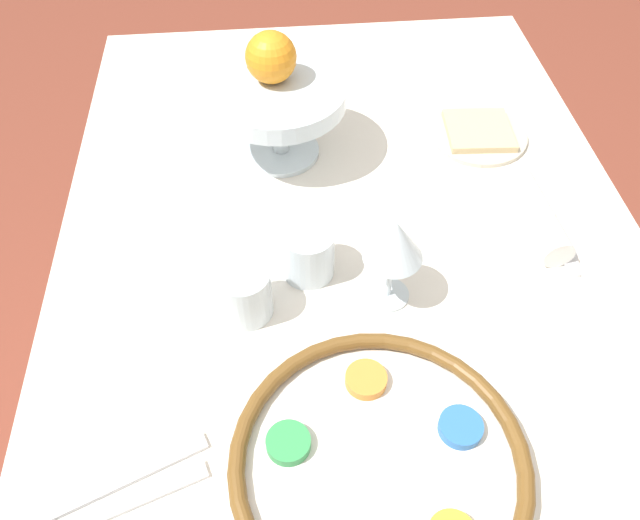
{
  "coord_description": "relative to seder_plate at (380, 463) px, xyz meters",
  "views": [
    {
      "loc": [
        -0.48,
        0.11,
        1.45
      ],
      "look_at": [
        0.09,
        0.06,
        0.79
      ],
      "focal_mm": 35.0,
      "sensor_mm": 36.0,
      "label": 1
    }
  ],
  "objects": [
    {
      "name": "bread_plate",
      "position": [
        0.58,
        -0.27,
        -0.01
      ],
      "size": [
        0.17,
        0.17,
        0.02
      ],
      "color": "beige",
      "rests_on": "dining_table"
    },
    {
      "name": "cup_far",
      "position": [
        0.24,
        0.15,
        0.02
      ],
      "size": [
        0.07,
        0.07,
        0.08
      ],
      "color": "silver",
      "rests_on": "dining_table"
    },
    {
      "name": "ground_plane",
      "position": [
        0.2,
        -0.02,
        -0.77
      ],
      "size": [
        8.0,
        8.0,
        0.0
      ],
      "primitive_type": "plane",
      "color": "brown"
    },
    {
      "name": "orange_fruit",
      "position": [
        0.59,
        0.09,
        0.16
      ],
      "size": [
        0.08,
        0.08,
        0.08
      ],
      "color": "orange",
      "rests_on": "fruit_stand"
    },
    {
      "name": "dining_table",
      "position": [
        0.2,
        -0.02,
        -0.39
      ],
      "size": [
        1.59,
        0.89,
        0.75
      ],
      "color": "silver",
      "rests_on": "ground_plane"
    },
    {
      "name": "cup_mid",
      "position": [
        0.3,
        0.05,
        0.02
      ],
      "size": [
        0.07,
        0.07,
        0.08
      ],
      "color": "silver",
      "rests_on": "dining_table"
    },
    {
      "name": "fork_right",
      "position": [
        0.02,
        0.29,
        -0.01
      ],
      "size": [
        0.09,
        0.19,
        0.01
      ],
      "color": "silver",
      "rests_on": "dining_table"
    },
    {
      "name": "seder_plate",
      "position": [
        0.0,
        0.0,
        0.0
      ],
      "size": [
        0.34,
        0.34,
        0.03
      ],
      "color": "silver",
      "rests_on": "dining_table"
    },
    {
      "name": "fork_left",
      "position": [
        -0.01,
        0.29,
        -0.01
      ],
      "size": [
        0.08,
        0.19,
        0.01
      ],
      "color": "silver",
      "rests_on": "dining_table"
    },
    {
      "name": "napkin_roll",
      "position": [
        0.36,
        -0.3,
        0.01
      ],
      "size": [
        0.17,
        0.06,
        0.05
      ],
      "color": "white",
      "rests_on": "dining_table"
    },
    {
      "name": "fruit_stand",
      "position": [
        0.57,
        0.08,
        0.09
      ],
      "size": [
        0.22,
        0.22,
        0.13
      ],
      "color": "silver",
      "rests_on": "dining_table"
    },
    {
      "name": "wine_glass",
      "position": [
        0.25,
        -0.05,
        0.1
      ],
      "size": [
        0.08,
        0.08,
        0.15
      ],
      "color": "silver",
      "rests_on": "dining_table"
    },
    {
      "name": "spoon",
      "position": [
        0.34,
        -0.34,
        -0.01
      ],
      "size": [
        0.17,
        0.06,
        0.01
      ],
      "color": "silver",
      "rests_on": "dining_table"
    }
  ]
}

